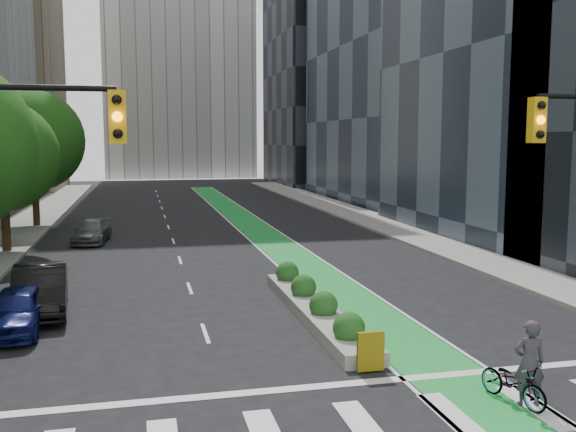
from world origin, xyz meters
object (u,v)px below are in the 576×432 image
cyclist (529,363)px  parked_car_left_far (92,232)px  bicycle (513,382)px  parked_car_left_near (16,310)px  parked_car_left_mid (40,290)px  median_planter (315,305)px

cyclist → parked_car_left_far: cyclist is taller
bicycle → parked_car_left_near: bearing=128.8°
cyclist → parked_car_left_mid: bearing=-31.4°
parked_car_left_near → bicycle: bearing=-34.2°
median_planter → parked_car_left_far: bearing=115.1°
median_planter → bicycle: (2.43, -7.70, 0.10)m
parked_car_left_mid → cyclist: bearing=-47.5°
bicycle → parked_car_left_mid: (-11.27, 10.19, 0.32)m
bicycle → parked_car_left_mid: parked_car_left_mid is taller
bicycle → parked_car_left_mid: size_ratio=0.37×
median_planter → parked_car_left_far: parked_car_left_far is taller
bicycle → parked_car_left_near: 14.19m
cyclist → parked_car_left_near: (-11.90, 8.29, -0.29)m
parked_car_left_near → parked_car_left_mid: 2.14m
parked_car_left_near → parked_car_left_far: size_ratio=0.93×
cyclist → parked_car_left_far: (-10.86, 25.40, -0.35)m
median_planter → cyclist: bearing=-71.4°
median_planter → parked_car_left_near: bearing=177.7°
bicycle → parked_car_left_far: (-10.63, 25.20, 0.14)m
bicycle → parked_car_left_mid: bearing=121.4°
bicycle → parked_car_left_far: bearing=96.4°
bicycle → cyclist: (0.23, -0.20, 0.49)m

